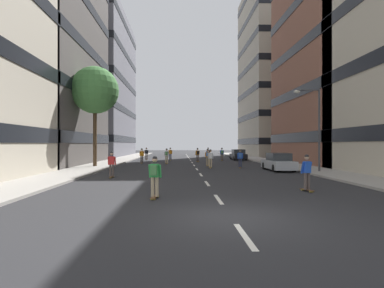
# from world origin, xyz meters

# --- Properties ---
(ground_plane) EXTENTS (155.95, 155.95, 0.00)m
(ground_plane) POSITION_xyz_m (0.00, 25.99, 0.00)
(ground_plane) COLOR #28282B
(sidewalk_left) EXTENTS (3.46, 71.48, 0.14)m
(sidewalk_left) POSITION_xyz_m (-9.80, 29.24, 0.07)
(sidewalk_left) COLOR #9E9991
(sidewalk_left) RESTS_ON ground_plane
(sidewalk_right) EXTENTS (3.46, 71.48, 0.14)m
(sidewalk_right) POSITION_xyz_m (9.80, 29.24, 0.07)
(sidewalk_right) COLOR #9E9991
(sidewalk_right) RESTS_ON ground_plane
(lane_markings) EXTENTS (0.16, 62.20, 0.01)m
(lane_markings) POSITION_xyz_m (0.00, 28.00, 0.00)
(lane_markings) COLOR silver
(lane_markings) RESTS_ON ground_plane
(building_left_mid) EXTENTS (14.23, 17.91, 29.32)m
(building_left_mid) POSITION_xyz_m (-18.59, 24.70, 14.75)
(building_left_mid) COLOR #4C4744
(building_left_mid) RESTS_ON ground_plane
(building_left_far) EXTENTS (14.23, 23.65, 26.45)m
(building_left_far) POSITION_xyz_m (-18.59, 48.84, 13.32)
(building_left_far) COLOR slate
(building_left_far) RESTS_ON ground_plane
(building_right_mid) EXTENTS (14.23, 17.30, 25.04)m
(building_right_mid) POSITION_xyz_m (18.59, 24.70, 12.61)
(building_right_mid) COLOR brown
(building_right_mid) RESTS_ON ground_plane
(building_right_far) EXTENTS (14.23, 17.86, 32.55)m
(building_right_far) POSITION_xyz_m (18.59, 48.84, 16.36)
(building_right_far) COLOR #B2A893
(building_right_far) RESTS_ON ground_plane
(parked_car_near) EXTENTS (1.82, 4.40, 1.52)m
(parked_car_near) POSITION_xyz_m (6.87, 16.16, 0.70)
(parked_car_near) COLOR #B2B7BF
(parked_car_near) RESTS_ON ground_plane
(parked_car_mid) EXTENTS (1.82, 4.40, 1.52)m
(parked_car_mid) POSITION_xyz_m (6.87, 33.77, 0.70)
(parked_car_mid) COLOR black
(parked_car_mid) RESTS_ON ground_plane
(street_tree_near) EXTENTS (4.58, 4.58, 9.68)m
(street_tree_near) POSITION_xyz_m (-9.80, 20.51, 7.50)
(street_tree_near) COLOR #4C3823
(street_tree_near) RESTS_ON sidewalk_left
(streetlamp_right) EXTENTS (2.13, 0.30, 6.50)m
(streetlamp_right) POSITION_xyz_m (9.09, 14.08, 4.14)
(streetlamp_right) COLOR #3F3F44
(streetlamp_right) RESTS_ON sidewalk_right
(skater_0) EXTENTS (0.54, 0.91, 1.78)m
(skater_0) POSITION_xyz_m (4.24, 31.78, 1.02)
(skater_0) COLOR brown
(skater_0) RESTS_ON ground_plane
(skater_1) EXTENTS (0.54, 0.91, 1.78)m
(skater_1) POSITION_xyz_m (-6.00, 26.58, 0.98)
(skater_1) COLOR brown
(skater_1) RESTS_ON ground_plane
(skater_2) EXTENTS (0.57, 0.92, 1.78)m
(skater_2) POSITION_xyz_m (0.77, 29.30, 1.02)
(skater_2) COLOR brown
(skater_2) RESTS_ON ground_plane
(skater_3) EXTENTS (0.54, 0.91, 1.78)m
(skater_3) POSITION_xyz_m (-6.16, 11.25, 0.98)
(skater_3) COLOR brown
(skater_3) RESTS_ON ground_plane
(skater_4) EXTENTS (0.55, 0.92, 1.78)m
(skater_4) POSITION_xyz_m (-2.84, 33.70, 0.98)
(skater_4) COLOR brown
(skater_4) RESTS_ON ground_plane
(skater_5) EXTENTS (0.57, 0.92, 1.78)m
(skater_5) POSITION_xyz_m (4.52, 4.87, 0.98)
(skater_5) COLOR brown
(skater_5) RESTS_ON ground_plane
(skater_6) EXTENTS (0.56, 0.92, 1.78)m
(skater_6) POSITION_xyz_m (-2.63, 3.22, 1.02)
(skater_6) COLOR brown
(skater_6) RESTS_ON ground_plane
(skater_7) EXTENTS (0.54, 0.91, 1.78)m
(skater_7) POSITION_xyz_m (2.66, 34.91, 1.02)
(skater_7) COLOR brown
(skater_7) RESTS_ON ground_plane
(skater_8) EXTENTS (0.56, 0.92, 1.78)m
(skater_8) POSITION_xyz_m (-6.27, 34.32, 1.02)
(skater_8) COLOR brown
(skater_8) RESTS_ON ground_plane
(skater_9) EXTENTS (0.56, 0.92, 1.78)m
(skater_9) POSITION_xyz_m (1.37, 19.33, 0.98)
(skater_9) COLOR brown
(skater_9) RESTS_ON ground_plane
(skater_10) EXTENTS (0.55, 0.91, 1.78)m
(skater_10) POSITION_xyz_m (-3.04, 25.72, 1.02)
(skater_10) COLOR brown
(skater_10) RESTS_ON ground_plane
(skater_11) EXTENTS (0.57, 0.92, 1.78)m
(skater_11) POSITION_xyz_m (1.37, 22.13, 1.02)
(skater_11) COLOR brown
(skater_11) RESTS_ON ground_plane
(skater_12) EXTENTS (0.57, 0.92, 1.78)m
(skater_12) POSITION_xyz_m (4.20, 19.20, 1.02)
(skater_12) COLOR brown
(skater_12) RESTS_ON ground_plane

